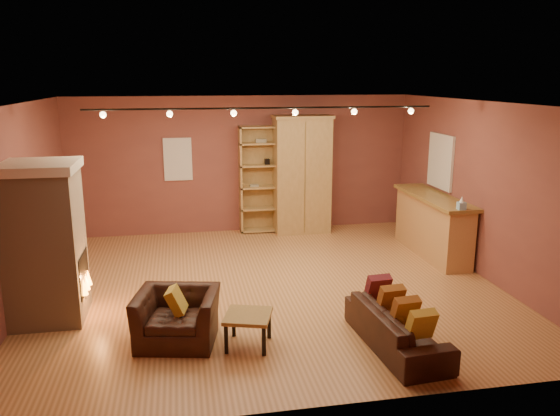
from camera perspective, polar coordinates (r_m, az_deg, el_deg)
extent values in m
plane|color=#9C6437|center=(8.57, -1.28, -8.14)|extent=(7.00, 7.00, 0.00)
plane|color=#5B301C|center=(7.97, -1.38, 10.90)|extent=(7.00, 7.00, 0.00)
cube|color=brown|center=(11.33, -3.99, 4.54)|extent=(7.00, 0.02, 2.80)
cube|color=brown|center=(8.36, -25.73, -0.02)|extent=(0.02, 6.50, 2.80)
cube|color=brown|center=(9.37, 20.32, 1.82)|extent=(0.02, 6.50, 2.80)
cube|color=tan|center=(7.79, -23.33, -3.76)|extent=(0.90, 0.90, 2.00)
cube|color=beige|center=(7.56, -24.08, 3.94)|extent=(0.98, 0.98, 0.12)
cube|color=black|center=(7.82, -20.12, -6.47)|extent=(0.10, 0.65, 0.55)
cone|color=orange|center=(7.85, -19.61, -7.29)|extent=(0.10, 0.10, 0.22)
cube|color=silver|center=(11.21, -10.63, 5.03)|extent=(0.56, 0.04, 0.86)
cube|color=tan|center=(11.40, -2.08, 3.11)|extent=(0.90, 0.04, 2.20)
cube|color=tan|center=(11.20, -4.14, 2.89)|extent=(0.04, 0.35, 2.20)
cube|color=tan|center=(11.32, 0.20, 3.04)|extent=(0.04, 0.35, 2.20)
cube|color=gray|center=(11.26, -2.71, 2.34)|extent=(0.18, 0.12, 0.05)
cube|color=black|center=(11.21, -1.37, 4.85)|extent=(0.10, 0.10, 0.12)
cube|color=tan|center=(11.50, -1.92, -2.24)|extent=(0.90, 0.35, 0.04)
cube|color=tan|center=(11.38, -1.94, -0.01)|extent=(0.90, 0.35, 0.03)
cube|color=tan|center=(11.28, -1.95, 2.22)|extent=(0.90, 0.35, 0.03)
cube|color=tan|center=(11.20, -1.97, 4.48)|extent=(0.90, 0.35, 0.04)
cube|color=tan|center=(11.14, -1.99, 6.77)|extent=(0.90, 0.35, 0.04)
cube|color=tan|center=(11.11, -2.01, 8.46)|extent=(0.90, 0.35, 0.04)
cube|color=tan|center=(11.26, 2.28, 3.37)|extent=(1.13, 0.61, 2.36)
cube|color=olive|center=(10.97, 2.63, 3.09)|extent=(0.02, 0.01, 2.26)
cube|color=tan|center=(11.11, 2.34, 9.51)|extent=(1.19, 0.67, 0.06)
cube|color=tan|center=(10.30, 15.61, -1.88)|extent=(0.49, 2.16, 1.03)
cube|color=olive|center=(10.17, 15.81, 1.08)|extent=(0.61, 2.28, 0.06)
cube|color=#84B5D4|center=(9.22, 18.43, 0.24)|extent=(0.13, 0.13, 0.13)
cone|color=white|center=(9.19, 18.48, 0.92)|extent=(0.08, 0.08, 0.10)
cube|color=silver|center=(10.52, 16.43, 4.70)|extent=(0.05, 0.90, 1.00)
imported|color=black|center=(6.79, 12.11, -11.48)|extent=(0.62, 1.72, 0.66)
cube|color=gold|center=(6.27, 14.53, -11.66)|extent=(0.32, 0.25, 0.36)
cube|color=brown|center=(6.56, 12.94, -10.40)|extent=(0.32, 0.25, 0.36)
cube|color=brown|center=(6.85, 11.50, -9.24)|extent=(0.32, 0.25, 0.36)
cube|color=maroon|center=(7.16, 10.19, -8.17)|extent=(0.32, 0.25, 0.36)
imported|color=black|center=(6.85, -10.74, -10.32)|extent=(1.08, 0.82, 0.85)
cube|color=gold|center=(6.81, -10.78, -9.50)|extent=(0.29, 0.34, 0.34)
cube|color=olive|center=(6.66, -3.37, -11.20)|extent=(0.67, 0.67, 0.04)
cube|color=black|center=(6.53, -5.09, -13.76)|extent=(0.04, 0.04, 0.36)
cube|color=black|center=(6.58, -1.12, -13.48)|extent=(0.04, 0.04, 0.36)
cube|color=black|center=(6.93, -5.46, -12.09)|extent=(0.04, 0.04, 0.36)
cube|color=black|center=(6.97, -1.73, -11.84)|extent=(0.04, 0.04, 0.36)
cylinder|color=black|center=(8.18, -1.61, 10.41)|extent=(5.20, 0.03, 0.03)
sphere|color=#FFD88C|center=(8.15, -18.02, 9.25)|extent=(0.09, 0.09, 0.09)
sphere|color=#FFD88C|center=(8.08, -11.46, 9.61)|extent=(0.09, 0.09, 0.09)
sphere|color=#FFD88C|center=(8.12, -4.86, 9.85)|extent=(0.09, 0.09, 0.09)
sphere|color=#FFD88C|center=(8.26, 1.59, 9.95)|extent=(0.09, 0.09, 0.09)
sphere|color=#FFD88C|center=(8.50, 7.76, 9.94)|extent=(0.09, 0.09, 0.09)
sphere|color=#FFD88C|center=(8.84, 13.52, 9.82)|extent=(0.09, 0.09, 0.09)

